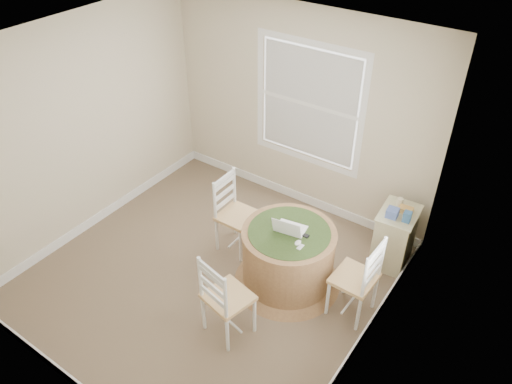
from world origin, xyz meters
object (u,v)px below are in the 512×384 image
Objects in this scene: round_table at (288,255)px; chair_right at (354,278)px; chair_left at (237,215)px; laptop at (290,229)px; chair_near at (228,297)px; corner_chest at (394,237)px.

round_table is 1.24× the size of chair_right.
round_table is at bearing -100.91° from chair_left.
round_table is 3.35× the size of laptop.
round_table is 1.24× the size of chair_near.
chair_near is 0.96m from laptop.
chair_left is 1.55m from chair_right.
chair_right is at bearing 1.25° from round_table.
round_table is 0.91m from chair_near.
chair_right reaches higher than corner_chest.
round_table is at bearing 103.57° from laptop.
round_table is at bearing -85.18° from chair_near.
chair_right is at bearing 170.13° from laptop.
chair_near and chair_right have the same top height.
laptop is (-0.77, 0.00, 0.27)m from chair_right.
chair_left is 1.00× the size of chair_near.
chair_right is at bearing -97.48° from corner_chest.
chair_near is (0.67, -1.05, 0.00)m from chair_left.
chair_left is 2.70× the size of laptop.
chair_right is 0.96m from corner_chest.
chair_near is at bearing -41.78° from chair_right.
corner_chest is at bearing -140.37° from laptop.
laptop reaches higher than corner_chest.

